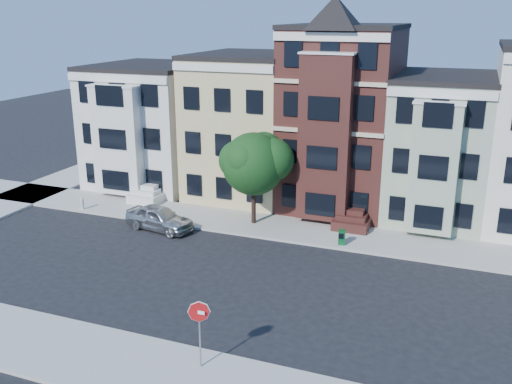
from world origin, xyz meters
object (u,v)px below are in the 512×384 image
at_px(street_tree, 254,168).
at_px(parked_car, 159,218).
at_px(fire_hydrant, 82,205).
at_px(stop_sign, 200,330).
at_px(newspaper_box, 342,237).

bearing_deg(street_tree, parked_car, -150.87).
relative_size(fire_hydrant, stop_sign, 0.22).
height_order(street_tree, parked_car, street_tree).
xyz_separation_m(parked_car, newspaper_box, (11.25, 1.37, -0.17)).
bearing_deg(newspaper_box, stop_sign, -111.73).
height_order(street_tree, stop_sign, street_tree).
height_order(parked_car, stop_sign, stop_sign).
height_order(parked_car, newspaper_box, parked_car).
bearing_deg(stop_sign, parked_car, 125.46).
relative_size(parked_car, newspaper_box, 5.06).
bearing_deg(newspaper_box, parked_car, 174.81).
bearing_deg(fire_hydrant, newspaper_box, 0.87).
bearing_deg(parked_car, newspaper_box, -73.20).
relative_size(street_tree, newspaper_box, 8.09).
relative_size(street_tree, parked_car, 1.60).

